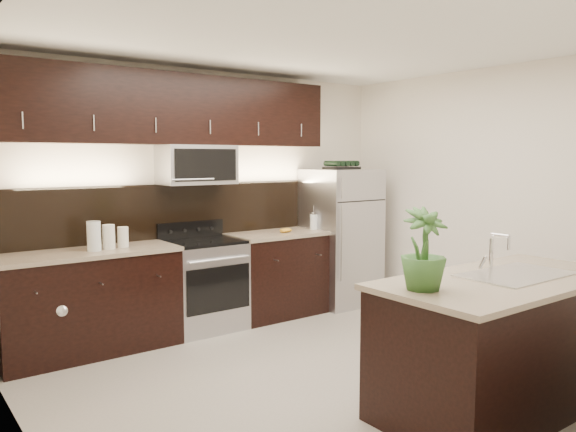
% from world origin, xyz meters
% --- Properties ---
extents(ground, '(4.50, 4.50, 0.00)m').
position_xyz_m(ground, '(0.00, 0.00, 0.00)').
color(ground, gray).
rests_on(ground, ground).
extents(room_walls, '(4.52, 4.02, 2.71)m').
position_xyz_m(room_walls, '(-0.11, -0.04, 1.70)').
color(room_walls, silver).
rests_on(room_walls, ground).
extents(counter_run, '(3.51, 0.65, 0.94)m').
position_xyz_m(counter_run, '(-0.46, 1.69, 0.47)').
color(counter_run, black).
rests_on(counter_run, ground).
extents(upper_fixtures, '(3.49, 0.40, 1.66)m').
position_xyz_m(upper_fixtures, '(-0.43, 1.84, 2.14)').
color(upper_fixtures, black).
rests_on(upper_fixtures, counter_run).
extents(island, '(1.96, 0.96, 0.94)m').
position_xyz_m(island, '(0.58, -1.20, 0.47)').
color(island, black).
rests_on(island, ground).
extents(sink_faucet, '(0.84, 0.50, 0.28)m').
position_xyz_m(sink_faucet, '(0.73, -1.19, 0.96)').
color(sink_faucet, silver).
rests_on(sink_faucet, island).
extents(refrigerator, '(0.79, 0.71, 1.63)m').
position_xyz_m(refrigerator, '(1.59, 1.63, 0.82)').
color(refrigerator, '#B2B2B7').
rests_on(refrigerator, ground).
extents(wine_rack, '(0.40, 0.25, 0.10)m').
position_xyz_m(wine_rack, '(1.59, 1.63, 1.68)').
color(wine_rack, black).
rests_on(wine_rack, refrigerator).
extents(plant, '(0.35, 0.35, 0.52)m').
position_xyz_m(plant, '(-0.17, -1.10, 1.20)').
color(plant, '#2F5A24').
rests_on(plant, island).
extents(canisters, '(0.40, 0.16, 0.27)m').
position_xyz_m(canisters, '(-1.26, 1.66, 1.06)').
color(canisters, silver).
rests_on(canisters, counter_run).
extents(french_press, '(0.09, 0.09, 0.26)m').
position_xyz_m(french_press, '(1.17, 1.64, 1.04)').
color(french_press, silver).
rests_on(french_press, counter_run).
extents(bananas, '(0.18, 0.16, 0.05)m').
position_xyz_m(bananas, '(0.70, 1.61, 0.96)').
color(bananas, '#C2871B').
rests_on(bananas, counter_run).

